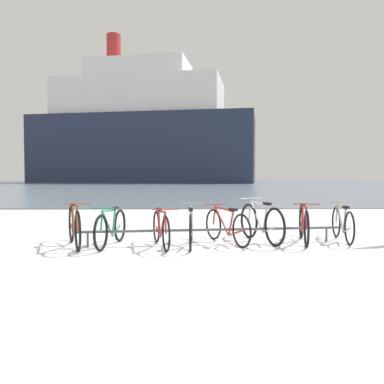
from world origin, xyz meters
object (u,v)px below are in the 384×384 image
(bicycle_0, at_px, (74,226))
(bicycle_4, at_px, (226,226))
(ferry_ship, at_px, (144,133))
(bicycle_5, at_px, (261,223))
(bicycle_6, at_px, (304,224))
(bicycle_7, at_px, (342,224))
(bicycle_1, at_px, (111,228))
(bicycle_3, at_px, (191,227))
(bicycle_2, at_px, (161,229))

(bicycle_0, xyz_separation_m, bicycle_4, (2.82, 0.29, -0.04))
(ferry_ship, bearing_deg, bicycle_5, -81.97)
(bicycle_6, bearing_deg, bicycle_0, -175.38)
(bicycle_5, height_order, bicycle_7, bicycle_5)
(bicycle_1, distance_m, bicycle_3, 1.48)
(bicycle_4, distance_m, bicycle_5, 0.71)
(bicycle_5, distance_m, bicycle_7, 1.65)
(bicycle_0, bearing_deg, bicycle_1, 4.05)
(bicycle_7, bearing_deg, bicycle_1, -173.71)
(bicycle_1, relative_size, ferry_ship, 0.04)
(bicycle_3, xyz_separation_m, bicycle_5, (1.38, 0.40, 0.03))
(bicycle_1, distance_m, bicycle_7, 4.53)
(bicycle_6, distance_m, ferry_ship, 59.66)
(bicycle_3, relative_size, bicycle_7, 1.07)
(bicycle_0, distance_m, ferry_ship, 59.50)
(bicycle_0, relative_size, bicycle_3, 0.97)
(bicycle_4, xyz_separation_m, ferry_ship, (-7.54, 58.50, 7.86))
(bicycle_6, height_order, bicycle_7, bicycle_6)
(ferry_ship, bearing_deg, bicycle_1, -84.77)
(bicycle_5, distance_m, ferry_ship, 59.45)
(bicycle_6, relative_size, ferry_ship, 0.05)
(bicycle_7, height_order, ferry_ship, ferry_ship)
(bicycle_7, bearing_deg, bicycle_3, -170.48)
(bicycle_3, distance_m, ferry_ship, 59.68)
(bicycle_1, xyz_separation_m, bicycle_5, (2.86, 0.39, 0.04))
(bicycle_4, height_order, bicycle_6, bicycle_6)
(bicycle_7, bearing_deg, ferry_ship, 99.63)
(bicycle_7, bearing_deg, bicycle_4, -173.93)
(bicycle_5, xyz_separation_m, bicycle_6, (0.82, -0.09, -0.02))
(bicycle_2, distance_m, bicycle_6, 2.77)
(bicycle_5, bearing_deg, bicycle_6, -6.30)
(bicycle_5, xyz_separation_m, bicycle_7, (1.65, 0.10, -0.03))
(bicycle_4, xyz_separation_m, bicycle_5, (0.69, 0.15, 0.04))
(bicycle_1, relative_size, bicycle_3, 0.96)
(bicycle_0, height_order, bicycle_2, bicycle_0)
(bicycle_0, height_order, bicycle_7, bicycle_0)
(bicycle_0, bearing_deg, bicycle_3, 0.96)
(bicycle_5, bearing_deg, bicycle_1, -172.15)
(bicycle_0, xyz_separation_m, bicycle_3, (2.14, 0.04, -0.03))
(bicycle_2, distance_m, ferry_ship, 59.72)
(bicycle_0, relative_size, bicycle_2, 1.07)
(bicycle_0, xyz_separation_m, bicycle_5, (3.52, 0.44, 0.00))
(bicycle_5, xyz_separation_m, ferry_ship, (-8.23, 58.36, 7.82))
(bicycle_4, distance_m, ferry_ship, 59.51)
(bicycle_3, xyz_separation_m, bicycle_7, (3.03, 0.51, -0.01))
(bicycle_3, bearing_deg, bicycle_0, -179.04)
(bicycle_0, bearing_deg, bicycle_5, 7.14)
(bicycle_2, height_order, bicycle_5, bicycle_5)
(bicycle_2, xyz_separation_m, bicycle_5, (1.93, 0.50, 0.04))
(bicycle_6, bearing_deg, bicycle_2, -171.48)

